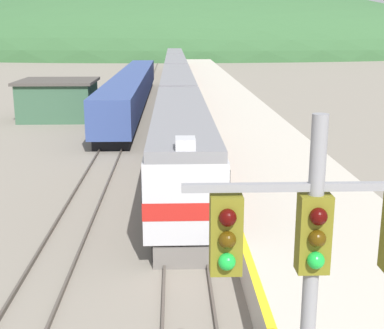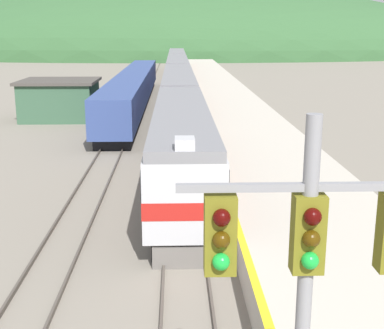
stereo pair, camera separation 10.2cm
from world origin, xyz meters
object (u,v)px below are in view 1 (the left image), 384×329
at_px(carriage_second, 177,93).
at_px(carriage_third, 176,72).
at_px(express_train_lead_car, 181,145).
at_px(signal_mast_main, 311,283).
at_px(carriage_fourth, 175,61).
at_px(siding_train, 133,89).

bearing_deg(carriage_second, carriage_third, 90.00).
bearing_deg(express_train_lead_car, carriage_third, 90.00).
xyz_separation_m(carriage_third, signal_mast_main, (1.36, -65.03, 2.44)).
relative_size(carriage_fourth, siding_train, 0.53).
relative_size(carriage_third, siding_train, 0.53).
relative_size(carriage_second, carriage_third, 1.00).
bearing_deg(carriage_fourth, signal_mast_main, -89.12).
bearing_deg(siding_train, carriage_third, 74.85).
distance_m(carriage_third, siding_train, 17.14).
bearing_deg(express_train_lead_car, siding_train, 98.80).
xyz_separation_m(carriage_second, carriage_fourth, (0.00, 46.91, 0.00)).
relative_size(express_train_lead_car, carriage_fourth, 0.85).
xyz_separation_m(carriage_second, signal_mast_main, (1.36, -41.57, 2.44)).
distance_m(carriage_fourth, signal_mast_main, 88.52).
xyz_separation_m(carriage_third, carriage_fourth, (0.00, 23.45, 0.00)).
bearing_deg(signal_mast_main, carriage_fourth, 90.88).
distance_m(express_train_lead_car, signal_mast_main, 19.73).
height_order(carriage_second, carriage_fourth, same).
height_order(express_train_lead_car, signal_mast_main, signal_mast_main).
height_order(carriage_third, signal_mast_main, signal_mast_main).
bearing_deg(express_train_lead_car, signal_mast_main, -86.03).
bearing_deg(signal_mast_main, carriage_second, 91.87).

